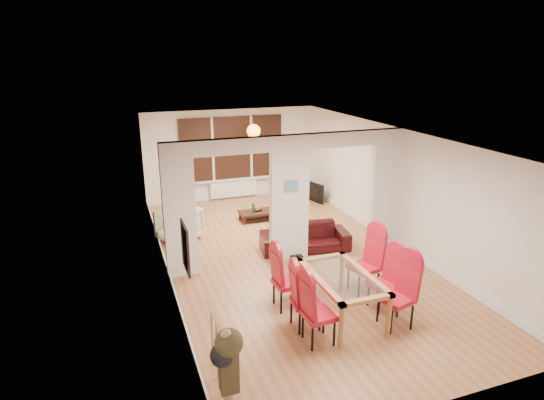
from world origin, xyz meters
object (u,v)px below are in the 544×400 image
bowl (258,210)px  dining_chair_rb (384,281)px  sofa (305,237)px  coffee_table (259,215)px  bottle (253,208)px  dining_chair_la (319,310)px  dining_table (341,296)px  dining_chair_lc (287,278)px  dining_chair_lb (306,297)px  armchair (179,225)px  dining_chair_rc (364,263)px  television (309,192)px  person (187,202)px  dining_chair_ra (396,294)px

bowl → dining_chair_rb: bearing=-82.5°
sofa → coffee_table: bearing=108.7°
sofa → bottle: sofa is taller
dining_chair_rb → bottle: bearing=87.5°
dining_chair_la → sofa: (1.16, 3.15, -0.25)m
dining_table → coffee_table: 4.78m
dining_chair_lc → dining_table: bearing=-43.2°
dining_chair_lc → coffee_table: (0.88, 4.18, -0.42)m
bottle → bowl: bearing=41.8°
sofa → bowl: sofa is taller
sofa → bottle: 2.07m
dining_chair_lb → armchair: dining_chair_lb is taller
dining_chair_la → bottle: dining_chair_la is taller
dining_chair_lc → dining_chair_rc: dining_chair_rc is taller
dining_chair_rc → sofa: (-0.22, 2.08, -0.30)m
television → coffee_table: (-1.86, -1.00, -0.16)m
armchair → bottle: size_ratio=3.00×
dining_chair_rb → dining_chair_lb: bearing=170.4°
dining_chair_la → coffee_table: 5.33m
person → bottle: (1.72, 0.40, -0.46)m
dining_chair_rc → bottle: (-0.77, 4.07, -0.20)m
armchair → coffee_table: size_ratio=0.81×
dining_chair_rb → person: size_ratio=0.62×
dining_chair_la → dining_chair_ra: 1.31m
dining_chair_ra → sofa: dining_chair_ra is taller
bowl → armchair: bearing=-161.6°
dining_chair_lc → television: 5.86m
dining_chair_lc → armchair: dining_chair_lc is taller
dining_chair_rb → television: bearing=65.6°
dining_chair_lc → armchair: size_ratio=1.29×
dining_chair_lc → bowl: size_ratio=4.92×
bottle → dining_chair_lb: bearing=-97.7°
dining_table → armchair: armchair is taller
dining_chair_rc → bottle: dining_chair_rc is taller
dining_chair_la → person: 4.88m
dining_table → sofa: size_ratio=0.84×
dining_chair_rb → bowl: 4.86m
dining_chair_rb → bowl: bearing=85.4°
dining_chair_lc → person: 3.83m
dining_chair_rc → armchair: size_ratio=1.39×
sofa → television: size_ratio=1.95×
dining_chair_rc → sofa: dining_chair_rc is taller
dining_chair_la → dining_chair_ra: (1.31, -0.02, 0.03)m
dining_chair_ra → armchair: 5.31m
dining_chair_la → dining_chair_rb: dining_chair_la is taller
dining_chair_ra → bowl: 5.35m
coffee_table → dining_chair_rb: bearing=-82.9°
dining_chair_lc → bottle: bearing=77.0°
television → bowl: size_ratio=4.50×
bowl → television: bearing=26.9°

